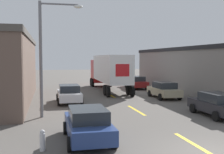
# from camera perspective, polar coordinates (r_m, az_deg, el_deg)

# --- Properties ---
(road_centerline) EXTENTS (0.20, 20.22, 0.01)m
(road_centerline) POSITION_cam_1_polar(r_m,az_deg,el_deg) (20.08, 4.93, -6.74)
(road_centerline) COLOR gold
(road_centerline) RESTS_ON ground_plane
(warehouse_right) EXTENTS (12.61, 22.64, 4.87)m
(warehouse_right) POSITION_cam_1_polar(r_m,az_deg,el_deg) (35.22, 21.15, 1.57)
(warehouse_right) COLOR slate
(warehouse_right) RESTS_ON ground_plane
(semi_truck) EXTENTS (2.75, 12.74, 4.00)m
(semi_truck) POSITION_cam_1_polar(r_m,az_deg,el_deg) (31.88, -0.69, 1.53)
(semi_truck) COLOR #B21919
(semi_truck) RESTS_ON ground_plane
(parked_car_right_near) EXTENTS (2.00, 4.29, 1.50)m
(parked_car_right_near) POSITION_cam_1_polar(r_m,az_deg,el_deg) (19.09, 20.51, -5.19)
(parked_car_right_near) COLOR black
(parked_car_right_near) RESTS_ON ground_plane
(parked_car_right_mid) EXTENTS (2.00, 4.29, 1.50)m
(parked_car_right_mid) POSITION_cam_1_polar(r_m,az_deg,el_deg) (26.32, 10.53, -2.57)
(parked_car_right_mid) COLOR tan
(parked_car_right_mid) RESTS_ON ground_plane
(parked_car_right_far) EXTENTS (2.00, 4.29, 1.50)m
(parked_car_right_far) POSITION_cam_1_polar(r_m,az_deg,el_deg) (34.06, 4.95, -1.06)
(parked_car_right_far) COLOR maroon
(parked_car_right_far) RESTS_ON ground_plane
(parked_car_left_near) EXTENTS (2.00, 4.29, 1.50)m
(parked_car_left_near) POSITION_cam_1_polar(r_m,az_deg,el_deg) (12.70, -4.94, -9.48)
(parked_car_left_near) COLOR navy
(parked_car_left_near) RESTS_ON ground_plane
(parked_car_left_far) EXTENTS (2.00, 4.29, 1.50)m
(parked_car_left_far) POSITION_cam_1_polar(r_m,az_deg,el_deg) (23.45, -8.70, -3.34)
(parked_car_left_far) COLOR silver
(parked_car_left_far) RESTS_ON ground_plane
(street_lamp) EXTENTS (2.71, 0.32, 7.18)m
(street_lamp) POSITION_cam_1_polar(r_m,az_deg,el_deg) (17.89, -13.16, 5.48)
(street_lamp) COLOR slate
(street_lamp) RESTS_ON ground_plane
(fire_hydrant) EXTENTS (0.22, 0.22, 0.85)m
(fire_hydrant) POSITION_cam_1_polar(r_m,az_deg,el_deg) (11.79, -13.97, -12.38)
(fire_hydrant) COLOR silver
(fire_hydrant) RESTS_ON ground_plane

